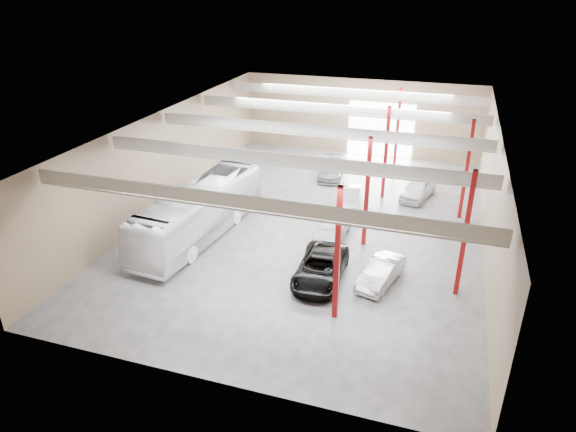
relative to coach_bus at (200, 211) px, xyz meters
The scene contains 8 objects.
depot_shell 8.67m from the coach_bus, 34.30° to the left, with size 22.12×32.12×7.06m.
coach_bus is the anchor object (origin of this frame).
black_sedan 9.27m from the coach_bus, 17.93° to the right, with size 2.52×5.46×1.52m, color black.
car_row_a 8.57m from the coach_bus, 16.08° to the left, with size 1.83×4.54×1.55m, color silver.
car_row_b 11.24m from the coach_bus, 42.50° to the left, with size 1.45×4.15×1.37m, color #B5B4B9.
car_row_c 14.22m from the coach_bus, 66.98° to the left, with size 1.88×4.62×1.34m, color gray.
car_right_near 12.25m from the coach_bus, 10.22° to the right, with size 1.42×4.07×1.34m, color silver.
car_right_far 16.79m from the coach_bus, 39.76° to the left, with size 1.78×4.43×1.51m, color silver.
Camera 1 is at (8.06, -30.74, 15.42)m, focal length 32.00 mm.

